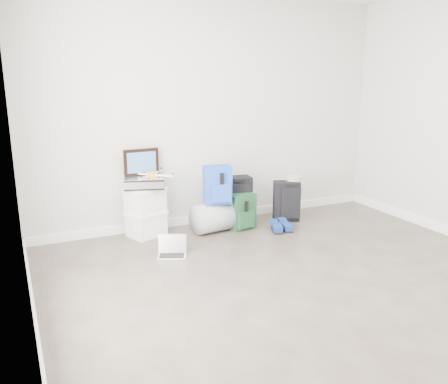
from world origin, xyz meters
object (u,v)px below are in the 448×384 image
large_suitcase (235,201)px  carry_on (287,201)px  boxes_stack (146,212)px  laptop (172,251)px  duffel_bag (217,217)px  briefcase (144,182)px

large_suitcase → carry_on: bearing=-3.0°
carry_on → boxes_stack: bearing=-163.3°
laptop → duffel_bag: bearing=58.3°
boxes_stack → carry_on: bearing=-27.9°
boxes_stack → large_suitcase: bearing=-24.2°
duffel_bag → carry_on: 0.97m
large_suitcase → carry_on: large_suitcase is taller
carry_on → laptop: 1.79m
boxes_stack → large_suitcase: size_ratio=0.96×
large_suitcase → laptop: large_suitcase is taller
boxes_stack → carry_on: 1.78m
briefcase → large_suitcase: 1.17m
large_suitcase → laptop: 1.26m
boxes_stack → duffel_bag: (0.81, -0.19, -0.11)m
large_suitcase → carry_on: (0.65, -0.14, -0.05)m
briefcase → large_suitcase: briefcase is taller
boxes_stack → carry_on: boxes_stack is taller
duffel_bag → carry_on: size_ratio=1.12×
boxes_stack → large_suitcase: large_suitcase is taller
briefcase → carry_on: (1.77, -0.19, -0.38)m
briefcase → laptop: (0.07, -0.71, -0.58)m
duffel_bag → laptop: (-0.74, -0.52, -0.12)m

